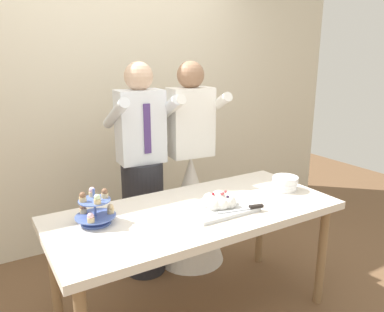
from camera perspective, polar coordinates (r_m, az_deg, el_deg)
The scene contains 7 objects.
rear_wall at distance 3.48m, azimuth -12.06°, elevation 10.67°, with size 5.20×0.10×2.90m, color beige.
dessert_table at distance 2.39m, azimuth 0.67°, elevation -9.71°, with size 1.80×0.80×0.78m.
cupcake_stand at distance 2.20m, azimuth -14.53°, elevation -7.90°, with size 0.23×0.23×0.21m.
main_cake_tray at distance 2.34m, azimuth 4.15°, elevation -7.18°, with size 0.43×0.32×0.13m.
plate_stack at distance 2.74m, azimuth 13.91°, elevation -4.05°, with size 0.18×0.18×0.10m.
person_groom at distance 2.91m, azimuth -7.52°, elevation -4.15°, with size 0.49×0.51×1.66m.
person_bride at distance 3.11m, azimuth -0.20°, elevation -5.93°, with size 0.56×0.56×1.66m.
Camera 1 is at (-1.14, -1.84, 1.71)m, focal length 35.07 mm.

